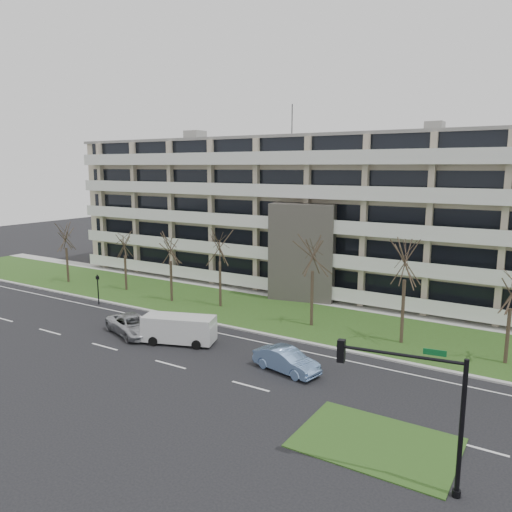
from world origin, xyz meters
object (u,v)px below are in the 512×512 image
Objects in this scene: silver_pickup at (133,325)px; pedestrian_signal at (98,285)px; white_van at (180,327)px; blue_sedan at (286,360)px; traffic_signal at (417,398)px.

silver_pickup is 9.73m from pedestrian_signal.
white_van is 13.46m from pedestrian_signal.
pedestrian_signal reaches higher than blue_sedan.
silver_pickup is at bearing 153.66° from traffic_signal.
blue_sedan is at bearing 134.25° from traffic_signal.
pedestrian_signal is (-8.66, 4.29, 1.02)m from silver_pickup.
silver_pickup is at bearing 101.75° from blue_sedan.
white_van is at bearing -9.77° from pedestrian_signal.
pedestrian_signal reaches higher than silver_pickup.
silver_pickup is at bearing -19.45° from pedestrian_signal.
traffic_signal reaches higher than silver_pickup.
blue_sedan is 1.58× the size of pedestrian_signal.
blue_sedan is at bearing -22.34° from white_van.
white_van is (-8.75, 0.43, 0.46)m from blue_sedan.
blue_sedan is 12.23m from traffic_signal.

